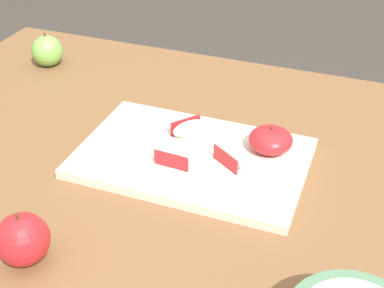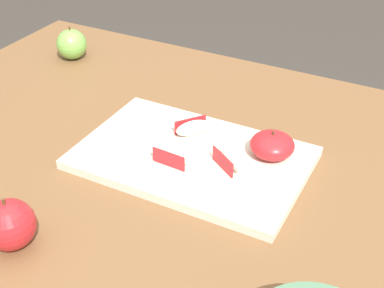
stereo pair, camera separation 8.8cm
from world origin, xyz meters
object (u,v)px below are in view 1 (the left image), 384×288
Objects in this scene: apple_wedge_left at (231,156)px; whole_apple_granny_green at (47,51)px; apple_wedge_middle at (189,128)px; whole_apple_crimson at (23,239)px; cutting_board at (192,158)px; apple_half_skin_up at (271,140)px; apple_wedge_front at (174,157)px.

whole_apple_granny_green is at bearing 154.44° from apple_wedge_left.
whole_apple_crimson is (-0.10, -0.34, 0.01)m from apple_wedge_middle.
whole_apple_granny_green is at bearing 120.27° from whole_apple_crimson.
apple_wedge_left is at bearing 55.30° from whole_apple_crimson.
cutting_board is 5.10× the size of apple_half_skin_up.
cutting_board is at bearing -28.64° from whole_apple_granny_green.
whole_apple_granny_green is (-0.30, 0.52, -0.00)m from whole_apple_crimson.
whole_apple_crimson is (-0.25, -0.34, -0.00)m from apple_half_skin_up.
apple_half_skin_up is at bearing 54.36° from whole_apple_crimson.
apple_wedge_middle is at bearing -24.19° from whole_apple_granny_green.
apple_wedge_middle is 0.98× the size of apple_wedge_left.
cutting_board is 0.13m from apple_half_skin_up.
whole_apple_granny_green is (-0.42, 0.27, 0.00)m from apple_wedge_front.
whole_apple_crimson reaches higher than cutting_board.
whole_apple_crimson reaches higher than apple_wedge_left.
whole_apple_crimson reaches higher than apple_wedge_front.
apple_wedge_left is (0.08, 0.03, 0.00)m from apple_wedge_front.
apple_wedge_left is (0.07, -0.00, 0.02)m from cutting_board.
cutting_board is 4.89× the size of whole_apple_granny_green.
whole_apple_crimson is (-0.20, -0.28, 0.01)m from apple_wedge_left.
apple_wedge_middle and apple_wedge_front have the same top height.
apple_wedge_left is 0.80× the size of whole_apple_crimson.
apple_half_skin_up reaches higher than apple_wedge_front.
apple_wedge_front is 0.50m from whole_apple_granny_green.
apple_wedge_left is at bearing -129.74° from apple_half_skin_up.
apple_wedge_front is at bearing -114.54° from cutting_board.
apple_half_skin_up is at bearing 35.07° from apple_wedge_front.
cutting_board is 0.05m from apple_wedge_front.
whole_apple_crimson is 1.04× the size of whole_apple_granny_green.
apple_wedge_middle is 0.09m from apple_wedge_front.
apple_wedge_middle is (-0.14, -0.00, -0.01)m from apple_half_skin_up.
apple_wedge_left is 0.83× the size of whole_apple_granny_green.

